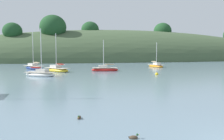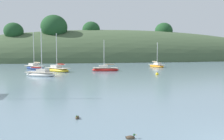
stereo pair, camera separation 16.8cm
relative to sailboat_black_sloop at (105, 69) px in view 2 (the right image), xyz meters
The scene contains 9 objects.
far_shoreline_hill 51.45m from the sailboat_black_sloop, 64.01° to the left, with size 150.00×36.00×27.33m.
sailboat_black_sloop is the anchor object (origin of this frame).
sailboat_white_near 12.12m from the sailboat_black_sloop, 150.35° to the right, with size 4.61×3.92×6.57m.
sailboat_teal_outer 15.31m from the sailboat_black_sloop, 28.21° to the left, with size 2.36×4.94×5.59m.
sailboat_yellow_far 14.36m from the sailboat_black_sloop, 146.98° to the left, with size 4.52×5.67×7.38m.
sailboat_cream_ketch 8.06m from the sailboat_black_sloop, behind, with size 4.49×5.40×6.61m.
mooring_buoy_channel 10.33m from the sailboat_black_sloop, 57.86° to the right, with size 0.44×0.44×0.54m.
duck_lone_right 31.16m from the sailboat_black_sloop, 102.27° to the right, with size 0.42×0.26×0.24m.
duck_straggler 28.52m from the sailboat_black_sloop, 106.73° to the right, with size 0.28×0.42×0.24m.
Camera 2 is at (-7.04, -5.03, 3.21)m, focal length 36.39 mm.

